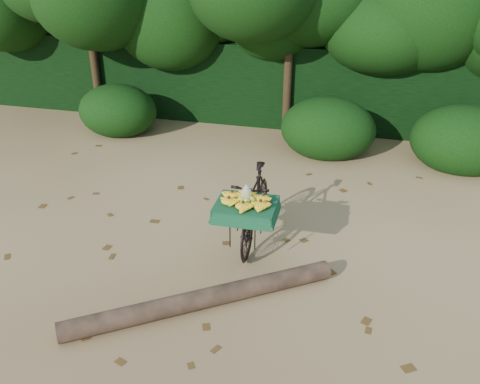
# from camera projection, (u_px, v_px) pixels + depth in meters

# --- Properties ---
(ground) EXTENTS (80.00, 80.00, 0.00)m
(ground) POSITION_uv_depth(u_px,v_px,m) (177.00, 260.00, 6.75)
(ground) COLOR tan
(ground) RESTS_ON ground
(vendor_bicycle) EXTENTS (0.78, 1.81, 1.06)m
(vendor_bicycle) POSITION_uv_depth(u_px,v_px,m) (255.00, 206.00, 6.96)
(vendor_bicycle) COLOR black
(vendor_bicycle) RESTS_ON ground
(fallen_log) EXTENTS (2.75, 2.07, 0.23)m
(fallen_log) POSITION_uv_depth(u_px,v_px,m) (203.00, 299.00, 5.85)
(fallen_log) COLOR brown
(fallen_log) RESTS_ON ground
(hedge_backdrop) EXTENTS (26.00, 1.80, 1.80)m
(hedge_backdrop) POSITION_uv_depth(u_px,v_px,m) (273.00, 79.00, 11.79)
(hedge_backdrop) COLOR black
(hedge_backdrop) RESTS_ON ground
(tree_row) EXTENTS (14.50, 2.00, 4.00)m
(tree_row) POSITION_uv_depth(u_px,v_px,m) (237.00, 35.00, 10.76)
(tree_row) COLOR black
(tree_row) RESTS_ON ground
(bush_clumps) EXTENTS (8.80, 1.70, 0.90)m
(bush_clumps) POSITION_uv_depth(u_px,v_px,m) (277.00, 127.00, 10.15)
(bush_clumps) COLOR black
(bush_clumps) RESTS_ON ground
(leaf_litter) EXTENTS (7.00, 7.30, 0.01)m
(leaf_litter) POSITION_uv_depth(u_px,v_px,m) (193.00, 235.00, 7.31)
(leaf_litter) COLOR #4F3615
(leaf_litter) RESTS_ON ground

